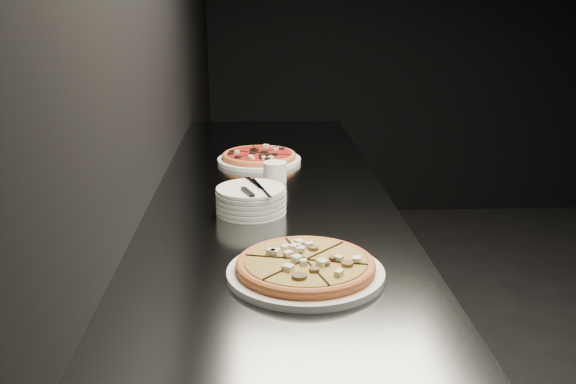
{
  "coord_description": "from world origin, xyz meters",
  "views": [
    {
      "loc": [
        -2.17,
        -1.94,
        1.53
      ],
      "look_at": [
        -2.08,
        -0.09,
        0.96
      ],
      "focal_mm": 40.0,
      "sensor_mm": 36.0,
      "label": 1
    }
  ],
  "objects_px": {
    "pizza_mushroom": "(306,268)",
    "plate_stack": "(251,200)",
    "ramekin": "(275,171)",
    "cutlery": "(254,188)",
    "counter": "(272,324)",
    "pizza_tomato": "(259,157)"
  },
  "relations": [
    {
      "from": "pizza_mushroom",
      "to": "plate_stack",
      "type": "bearing_deg",
      "value": 105.49
    },
    {
      "from": "ramekin",
      "to": "cutlery",
      "type": "bearing_deg",
      "value": -102.08
    },
    {
      "from": "plate_stack",
      "to": "pizza_mushroom",
      "type": "bearing_deg",
      "value": -74.51
    },
    {
      "from": "plate_stack",
      "to": "ramekin",
      "type": "distance_m",
      "value": 0.32
    },
    {
      "from": "cutlery",
      "to": "ramekin",
      "type": "distance_m",
      "value": 0.34
    },
    {
      "from": "counter",
      "to": "pizza_tomato",
      "type": "relative_size",
      "value": 6.87
    },
    {
      "from": "pizza_mushroom",
      "to": "ramekin",
      "type": "relative_size",
      "value": 4.89
    },
    {
      "from": "pizza_tomato",
      "to": "plate_stack",
      "type": "xyz_separation_m",
      "value": [
        -0.03,
        -0.58,
        0.02
      ]
    },
    {
      "from": "pizza_tomato",
      "to": "cutlery",
      "type": "distance_m",
      "value": 0.6
    },
    {
      "from": "counter",
      "to": "plate_stack",
      "type": "xyz_separation_m",
      "value": [
        -0.06,
        -0.17,
        0.5
      ]
    },
    {
      "from": "plate_stack",
      "to": "counter",
      "type": "bearing_deg",
      "value": 70.25
    },
    {
      "from": "pizza_mushroom",
      "to": "plate_stack",
      "type": "distance_m",
      "value": 0.47
    },
    {
      "from": "cutlery",
      "to": "ramekin",
      "type": "relative_size",
      "value": 2.74
    },
    {
      "from": "pizza_tomato",
      "to": "plate_stack",
      "type": "relative_size",
      "value": 1.78
    },
    {
      "from": "pizza_mushroom",
      "to": "ramekin",
      "type": "distance_m",
      "value": 0.77
    },
    {
      "from": "counter",
      "to": "ramekin",
      "type": "distance_m",
      "value": 0.52
    },
    {
      "from": "cutlery",
      "to": "ramekin",
      "type": "xyz_separation_m",
      "value": [
        0.07,
        0.33,
        -0.04
      ]
    },
    {
      "from": "plate_stack",
      "to": "cutlery",
      "type": "height_order",
      "value": "cutlery"
    },
    {
      "from": "ramekin",
      "to": "pizza_mushroom",
      "type": "bearing_deg",
      "value": -86.5
    },
    {
      "from": "ramekin",
      "to": "plate_stack",
      "type": "bearing_deg",
      "value": -104.04
    },
    {
      "from": "cutlery",
      "to": "plate_stack",
      "type": "bearing_deg",
      "value": 97.32
    },
    {
      "from": "pizza_mushroom",
      "to": "cutlery",
      "type": "relative_size",
      "value": 1.79
    }
  ]
}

